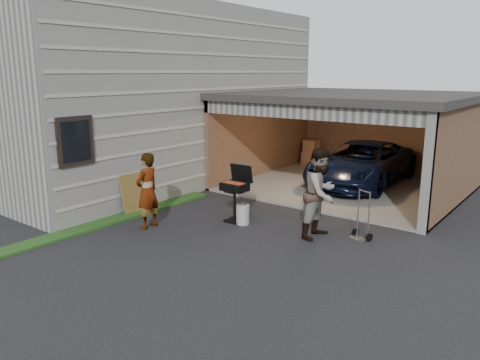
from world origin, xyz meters
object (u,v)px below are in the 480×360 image
object	(u,v)px
bbq_grill	(235,189)
plywood_panel	(137,192)
propane_tank	(243,214)
hand_truck	(361,230)
man	(321,193)
woman	(147,191)
minivan	(362,165)

from	to	relation	value
bbq_grill	plywood_panel	size ratio (longest dim) A/B	1.28
propane_tank	hand_truck	xyz separation A→B (m)	(2.61, 0.74, -0.03)
man	bbq_grill	size ratio (longest dim) A/B	1.45
man	bbq_grill	xyz separation A→B (m)	(-2.11, -0.27, -0.18)
propane_tank	plywood_panel	bearing A→B (deg)	-162.98
bbq_grill	propane_tank	xyz separation A→B (m)	(0.27, -0.07, -0.57)
man	propane_tank	distance (m)	2.01
woman	bbq_grill	size ratio (longest dim) A/B	1.29
woman	man	distance (m)	3.88
minivan	bbq_grill	size ratio (longest dim) A/B	3.54
woman	hand_truck	world-z (taller)	woman
woman	plywood_panel	xyz separation A→B (m)	(-1.17, 0.67, -0.35)
bbq_grill	propane_tank	world-z (taller)	bbq_grill
propane_tank	minivan	bearing A→B (deg)	83.06
woman	hand_truck	xyz separation A→B (m)	(4.19, 2.25, -0.66)
man	propane_tank	world-z (taller)	man
minivan	bbq_grill	bearing A→B (deg)	-102.20
plywood_panel	bbq_grill	bearing A→B (deg)	20.29
propane_tank	plywood_panel	xyz separation A→B (m)	(-2.75, -0.84, 0.29)
woman	minivan	bearing A→B (deg)	156.80
man	plywood_panel	size ratio (longest dim) A/B	1.86
woman	man	bearing A→B (deg)	113.50
minivan	plywood_panel	size ratio (longest dim) A/B	4.53
propane_tank	woman	bearing A→B (deg)	-136.13
minivan	man	distance (m)	5.06
bbq_grill	hand_truck	size ratio (longest dim) A/B	1.26
propane_tank	hand_truck	distance (m)	2.72
hand_truck	propane_tank	bearing A→B (deg)	-143.24
man	bbq_grill	distance (m)	2.13
bbq_grill	propane_tank	distance (m)	0.63
minivan	hand_truck	distance (m)	4.95
plywood_panel	propane_tank	bearing A→B (deg)	17.02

